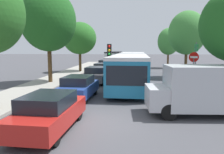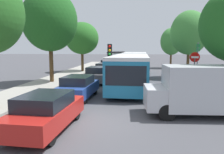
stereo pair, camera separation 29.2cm
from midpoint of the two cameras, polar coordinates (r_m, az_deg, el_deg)
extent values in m
plane|color=#47474C|center=(9.52, -4.82, -11.53)|extent=(200.00, 200.00, 0.00)
cube|color=#9E998E|center=(26.49, -11.66, 0.84)|extent=(3.20, 42.77, 0.14)
cube|color=teal|center=(16.94, 4.18, 1.52)|extent=(2.97, 9.78, 2.09)
cube|color=black|center=(16.90, 4.20, 2.79)|extent=(2.97, 9.40, 0.92)
cube|color=silver|center=(16.86, 4.22, 5.40)|extent=(2.97, 9.78, 0.20)
cube|color=teal|center=(26.08, 5.13, 3.64)|extent=(2.85, 6.73, 2.09)
cube|color=black|center=(26.06, 5.14, 4.46)|extent=(2.86, 6.46, 0.92)
cube|color=silver|center=(26.03, 5.16, 6.16)|extent=(2.85, 6.73, 0.20)
cylinder|color=black|center=(22.27, 4.83, 2.97)|extent=(1.96, 1.09, 1.92)
cube|color=black|center=(12.14, 3.13, 0.32)|extent=(2.29, 0.19, 1.12)
cylinder|color=black|center=(13.97, 8.04, -3.21)|extent=(0.34, 1.03, 1.02)
cylinder|color=black|center=(14.09, -0.89, -3.05)|extent=(0.34, 1.03, 1.02)
cylinder|color=black|center=(20.10, 7.69, 0.09)|extent=(0.34, 1.03, 1.02)
cylinder|color=black|center=(20.18, 1.47, 0.18)|extent=(0.34, 1.03, 1.02)
cylinder|color=black|center=(26.14, 7.50, 1.82)|extent=(0.34, 1.03, 1.02)
cylinder|color=black|center=(26.20, 2.72, 1.89)|extent=(0.34, 1.03, 1.02)
cube|color=silver|center=(41.80, 0.30, 5.04)|extent=(2.50, 11.25, 1.96)
cube|color=black|center=(41.78, 0.31, 5.52)|extent=(2.52, 10.68, 0.82)
cube|color=black|center=(41.76, 0.31, 6.51)|extent=(2.50, 11.25, 0.20)
cylinder|color=black|center=(45.62, -0.66, 4.30)|extent=(0.29, 0.98, 0.98)
cylinder|color=black|center=(45.47, 1.98, 4.28)|extent=(0.29, 0.98, 0.98)
cylinder|color=black|center=(38.58, -1.63, 3.69)|extent=(0.29, 0.98, 0.98)
cylinder|color=black|center=(38.41, 1.49, 3.68)|extent=(0.29, 0.98, 0.98)
cube|color=#B21E19|center=(8.77, -16.88, -9.51)|extent=(1.95, 4.17, 0.66)
cube|color=black|center=(8.54, -17.30, -5.95)|extent=(1.71, 2.22, 0.50)
cylinder|color=black|center=(10.28, -17.49, -8.59)|extent=(0.25, 0.63, 0.62)
cylinder|color=black|center=(9.76, -9.66, -9.20)|extent=(0.25, 0.63, 0.62)
cylinder|color=black|center=(8.12, -25.55, -13.35)|extent=(0.25, 0.63, 0.62)
cylinder|color=black|center=(7.46, -15.86, -14.78)|extent=(0.25, 0.63, 0.62)
cube|color=#284799|center=(13.72, -9.28, -3.15)|extent=(1.94, 4.14, 0.66)
cube|color=black|center=(13.53, -9.45, -0.82)|extent=(1.69, 2.21, 0.50)
cylinder|color=black|center=(15.20, -10.43, -3.16)|extent=(0.25, 0.63, 0.62)
cylinder|color=black|center=(14.81, -5.12, -3.35)|extent=(0.25, 0.63, 0.62)
cylinder|color=black|center=(12.81, -14.06, -5.28)|extent=(0.25, 0.63, 0.62)
cylinder|color=black|center=(12.36, -7.81, -5.59)|extent=(0.25, 0.63, 0.62)
cube|color=#47474C|center=(19.63, -4.49, 0.21)|extent=(2.00, 4.27, 0.68)
cube|color=black|center=(19.47, -4.57, 1.92)|extent=(1.75, 2.28, 0.52)
cylinder|color=black|center=(21.13, -5.69, -0.04)|extent=(0.25, 0.65, 0.64)
cylinder|color=black|center=(20.83, -1.70, -0.12)|extent=(0.25, 0.65, 0.64)
cylinder|color=black|center=(18.56, -7.61, -1.13)|extent=(0.25, 0.65, 0.64)
cylinder|color=black|center=(18.22, -3.09, -1.23)|extent=(0.25, 0.65, 0.64)
cube|color=tan|center=(25.13, -2.88, 1.78)|extent=(1.90, 4.07, 0.64)
cube|color=black|center=(24.99, -2.93, 3.05)|extent=(1.66, 2.17, 0.49)
cylinder|color=black|center=(26.54, -3.87, 1.50)|extent=(0.24, 0.62, 0.61)
cylinder|color=black|center=(26.29, -0.85, 1.46)|extent=(0.24, 0.62, 0.61)
cylinder|color=black|center=(24.07, -5.10, 0.86)|extent=(0.24, 0.62, 0.61)
cylinder|color=black|center=(23.79, -1.77, 0.81)|extent=(0.24, 0.62, 0.61)
cube|color=white|center=(30.14, -1.80, 2.84)|extent=(2.07, 4.42, 0.70)
cube|color=black|center=(29.99, -1.83, 4.00)|extent=(1.81, 2.35, 0.54)
cylinder|color=black|center=(31.66, -2.75, 2.54)|extent=(0.26, 0.67, 0.66)
cylinder|color=black|center=(31.41, 0.01, 2.51)|extent=(0.26, 0.67, 0.66)
cylinder|color=black|center=(28.95, -3.75, 2.06)|extent=(0.26, 0.67, 0.66)
cylinder|color=black|center=(28.68, -0.74, 2.03)|extent=(0.26, 0.67, 0.66)
cube|color=#B7BABF|center=(11.02, 23.78, -2.47)|extent=(4.20, 2.21, 2.00)
cube|color=#B7BABF|center=(10.44, 10.77, -5.12)|extent=(1.00, 1.94, 1.00)
cylinder|color=black|center=(9.83, 13.81, -8.89)|extent=(0.73, 0.28, 0.72)
cylinder|color=black|center=(11.42, 12.04, -6.53)|extent=(0.73, 0.28, 0.72)
cylinder|color=#56595E|center=(16.03, -1.22, 2.54)|extent=(0.12, 0.12, 3.40)
cube|color=black|center=(15.96, -1.23, 7.01)|extent=(0.32, 0.25, 0.90)
sphere|color=red|center=(15.81, -1.28, 8.02)|extent=(0.18, 0.18, 0.18)
sphere|color=#EAAD14|center=(15.81, -1.28, 7.00)|extent=(0.18, 0.18, 0.18)
sphere|color=green|center=(15.82, -1.27, 5.99)|extent=(0.18, 0.18, 0.18)
cylinder|color=#56595E|center=(16.59, 19.93, 0.52)|extent=(0.08, 0.08, 2.40)
cylinder|color=red|center=(16.49, 20.13, 4.90)|extent=(0.70, 0.03, 0.70)
cube|color=white|center=(16.48, 20.15, 4.90)|extent=(0.50, 0.04, 0.14)
cylinder|color=#56595E|center=(20.57, 20.58, 3.45)|extent=(0.10, 0.10, 3.60)
cube|color=#197A38|center=(20.53, 20.78, 7.63)|extent=(0.17, 1.40, 0.28)
cube|color=#197A38|center=(20.53, 20.74, 6.68)|extent=(0.17, 1.40, 0.28)
cylinder|color=#51381E|center=(19.95, -16.32, 3.33)|extent=(0.35, 0.35, 3.47)
ellipsoid|color=#1E561E|center=(20.04, -16.73, 13.98)|extent=(4.72, 4.72, 5.28)
ellipsoid|color=#33752D|center=(19.92, -16.88, 11.72)|extent=(2.83, 2.83, 2.90)
cylinder|color=#51381E|center=(28.70, -8.61, 4.10)|extent=(0.34, 0.34, 2.82)
ellipsoid|color=#286623|center=(28.68, -8.73, 9.98)|extent=(4.26, 4.26, 4.09)
ellipsoid|color=#1E561E|center=(28.61, -8.39, 8.76)|extent=(2.56, 2.56, 2.25)
cylinder|color=#51381E|center=(24.05, 18.36, 3.34)|extent=(0.29, 0.29, 2.98)
ellipsoid|color=#3D7F38|center=(24.04, 18.68, 10.87)|extent=(3.80, 3.80, 4.47)
cylinder|color=#51381E|center=(35.17, 14.16, 4.38)|extent=(0.28, 0.28, 2.56)
ellipsoid|color=#3D7F38|center=(35.13, 14.31, 8.99)|extent=(3.32, 3.32, 4.13)
camera|label=1|loc=(0.15, -90.58, -0.08)|focal=35.00mm
camera|label=2|loc=(0.15, 89.42, 0.08)|focal=35.00mm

